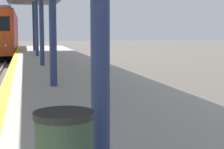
# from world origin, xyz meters

# --- Properties ---
(train) EXTENTS (2.86, 21.38, 4.53)m
(train) POSITION_xyz_m (0.00, 39.61, 2.30)
(train) COLOR black
(train) RESTS_ON ground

